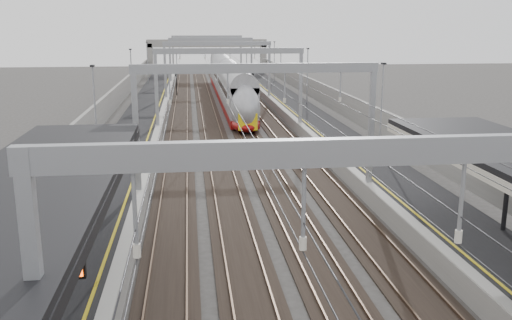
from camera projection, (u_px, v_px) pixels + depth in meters
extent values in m
cube|color=black|center=(141.00, 125.00, 52.46)|extent=(4.00, 120.00, 1.00)
cube|color=black|center=(311.00, 122.00, 54.27)|extent=(4.00, 120.00, 1.00)
cube|color=black|center=(179.00, 130.00, 52.96)|extent=(2.40, 140.00, 0.08)
cube|color=brown|center=(172.00, 129.00, 52.86)|extent=(0.07, 140.00, 0.14)
cube|color=brown|center=(187.00, 128.00, 53.02)|extent=(0.07, 140.00, 0.14)
cube|color=black|center=(212.00, 129.00, 53.30)|extent=(2.40, 140.00, 0.08)
cube|color=brown|center=(204.00, 128.00, 53.20)|extent=(0.07, 140.00, 0.14)
cube|color=brown|center=(219.00, 128.00, 53.36)|extent=(0.07, 140.00, 0.14)
cube|color=black|center=(244.00, 128.00, 53.64)|extent=(2.40, 140.00, 0.08)
cube|color=brown|center=(236.00, 127.00, 53.54)|extent=(0.07, 140.00, 0.14)
cube|color=brown|center=(251.00, 127.00, 53.70)|extent=(0.07, 140.00, 0.14)
cube|color=black|center=(275.00, 128.00, 53.98)|extent=(2.40, 140.00, 0.08)
cube|color=brown|center=(268.00, 127.00, 53.88)|extent=(0.07, 140.00, 0.14)
cube|color=brown|center=(283.00, 127.00, 54.04)|extent=(0.07, 140.00, 0.14)
cube|color=#909399|center=(387.00, 151.00, 10.23)|extent=(13.00, 0.25, 0.50)
cube|color=#909399|center=(136.00, 129.00, 29.55)|extent=(0.28, 0.28, 6.60)
cube|color=#909399|center=(371.00, 124.00, 30.98)|extent=(0.28, 0.28, 6.60)
cube|color=#909399|center=(256.00, 68.00, 29.56)|extent=(13.00, 0.25, 0.50)
cube|color=#909399|center=(156.00, 87.00, 48.87)|extent=(0.28, 0.28, 6.60)
cube|color=#909399|center=(301.00, 86.00, 50.30)|extent=(0.28, 0.28, 6.60)
cube|color=#909399|center=(229.00, 51.00, 48.88)|extent=(13.00, 0.25, 0.50)
cube|color=#909399|center=(165.00, 70.00, 68.20)|extent=(0.28, 0.28, 6.60)
cube|color=#909399|center=(269.00, 69.00, 69.62)|extent=(0.28, 0.28, 6.60)
cube|color=#909399|center=(217.00, 43.00, 68.20)|extent=(13.00, 0.25, 0.50)
cube|color=#909399|center=(170.00, 60.00, 87.52)|extent=(0.28, 0.28, 6.60)
cube|color=#909399|center=(251.00, 59.00, 88.95)|extent=(0.28, 0.28, 6.60)
cube|color=#909399|center=(211.00, 39.00, 87.53)|extent=(13.00, 0.25, 0.50)
cube|color=#909399|center=(173.00, 54.00, 104.91)|extent=(0.28, 0.28, 6.60)
cube|color=#909399|center=(241.00, 53.00, 106.34)|extent=(0.28, 0.28, 6.60)
cube|color=#909399|center=(207.00, 37.00, 104.92)|extent=(13.00, 0.25, 0.50)
cylinder|color=#262628|center=(178.00, 66.00, 56.53)|extent=(0.03, 140.00, 0.03)
cylinder|color=#262628|center=(209.00, 66.00, 56.87)|extent=(0.03, 140.00, 0.03)
cylinder|color=#262628|center=(239.00, 66.00, 57.21)|extent=(0.03, 140.00, 0.03)
cylinder|color=#262628|center=(268.00, 66.00, 57.55)|extent=(0.03, 140.00, 0.03)
cylinder|color=black|center=(29.00, 201.00, 21.74)|extent=(0.20, 0.20, 4.00)
cube|color=black|center=(47.00, 267.00, 12.07)|extent=(1.60, 0.15, 0.55)
cube|color=#FF4205|center=(46.00, 269.00, 11.99)|extent=(1.50, 0.02, 0.42)
cylinder|color=black|center=(508.00, 185.00, 23.94)|extent=(0.20, 0.20, 4.00)
cube|color=gray|center=(207.00, 43.00, 105.18)|extent=(22.00, 2.20, 1.40)
cube|color=gray|center=(150.00, 61.00, 104.71)|extent=(1.00, 2.20, 6.20)
cube|color=gray|center=(263.00, 60.00, 107.09)|extent=(1.00, 2.20, 6.20)
cube|color=gray|center=(105.00, 114.00, 51.84)|extent=(0.30, 120.00, 3.20)
cube|color=gray|center=(345.00, 110.00, 54.38)|extent=(0.30, 120.00, 3.20)
cube|color=maroon|center=(235.00, 108.00, 63.02)|extent=(2.68, 22.81, 0.79)
cube|color=gray|center=(235.00, 91.00, 62.58)|extent=(2.68, 22.81, 2.98)
cube|color=black|center=(242.00, 122.00, 55.38)|extent=(1.98, 2.38, 0.50)
cube|color=maroon|center=(223.00, 86.00, 85.44)|extent=(2.68, 22.81, 0.79)
cube|color=gray|center=(222.00, 73.00, 85.00)|extent=(2.68, 22.81, 2.98)
cube|color=black|center=(226.00, 94.00, 77.80)|extent=(1.98, 2.38, 0.50)
ellipsoid|color=gray|center=(245.00, 108.00, 51.44)|extent=(2.68, 5.16, 4.17)
cube|color=yellow|center=(248.00, 122.00, 49.59)|extent=(1.69, 0.12, 1.49)
cube|color=black|center=(247.00, 104.00, 49.67)|extent=(1.59, 0.57, 0.93)
cylinder|color=black|center=(176.00, 86.00, 77.20)|extent=(0.12, 0.12, 3.00)
cube|color=black|center=(176.00, 74.00, 76.83)|extent=(0.32, 0.22, 0.75)
sphere|color=#0CE526|center=(176.00, 73.00, 76.67)|extent=(0.16, 0.16, 0.16)
cylinder|color=black|center=(239.00, 86.00, 76.20)|extent=(0.12, 0.12, 3.00)
cube|color=black|center=(239.00, 74.00, 75.82)|extent=(0.32, 0.22, 0.75)
sphere|color=red|center=(239.00, 73.00, 75.66)|extent=(0.16, 0.16, 0.16)
cylinder|color=black|center=(253.00, 84.00, 79.85)|extent=(0.12, 0.12, 3.00)
cube|color=black|center=(253.00, 72.00, 79.48)|extent=(0.32, 0.22, 0.75)
sphere|color=red|center=(253.00, 71.00, 79.32)|extent=(0.16, 0.16, 0.16)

